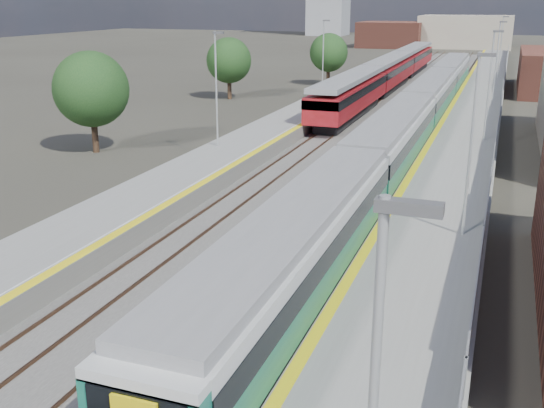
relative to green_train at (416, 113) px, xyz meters
The scene contains 10 objects.
ground 6.13m from the green_train, 105.22° to the left, with size 320.00×320.00×0.00m, color #47443A.
ballast_bed 9.11m from the green_train, 115.08° to the left, with size 10.50×155.00×0.06m, color #565451.
tracks 10.40m from the green_train, 108.02° to the left, with size 8.96×160.00×0.17m.
platform_right 9.01m from the green_train, 64.72° to the left, with size 4.70×155.00×8.52m.
platform_left 13.35m from the green_train, 142.81° to the left, with size 4.30×155.00×8.52m.
green_train is the anchor object (origin of this frame).
red_train 29.26m from the green_train, 103.84° to the left, with size 3.00×60.72×3.78m.
tree_a 23.87m from the green_train, 151.68° to the right, with size 5.26×5.26×7.12m.
tree_b 27.14m from the green_train, 145.14° to the left, with size 4.87×4.87×6.60m.
tree_c 34.09m from the green_train, 116.40° to the left, with size 4.77×4.77×6.46m.
Camera 1 is at (7.65, -4.28, 10.45)m, focal length 42.00 mm.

